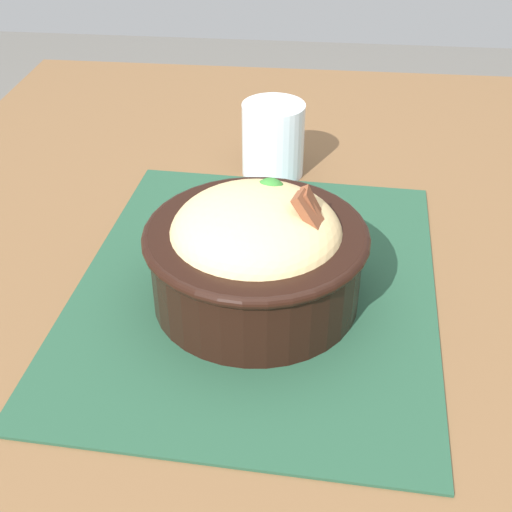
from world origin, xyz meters
TOP-DOWN VIEW (x-y plane):
  - table at (0.00, 0.00)m, footprint 1.20×0.97m
  - placemat at (-0.04, 0.03)m, footprint 0.46×0.38m
  - bowl at (-0.06, 0.03)m, footprint 0.23×0.23m
  - fork at (0.09, 0.04)m, footprint 0.05×0.13m
  - drinking_glass at (0.21, 0.03)m, footprint 0.08×0.08m

SIDE VIEW (x-z plane):
  - table at x=0.00m, z-range 0.30..1.01m
  - placemat at x=-0.04m, z-range 0.72..0.72m
  - fork at x=0.09m, z-range 0.72..0.72m
  - drinking_glass at x=0.21m, z-range 0.71..0.80m
  - bowl at x=-0.06m, z-range 0.71..0.84m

